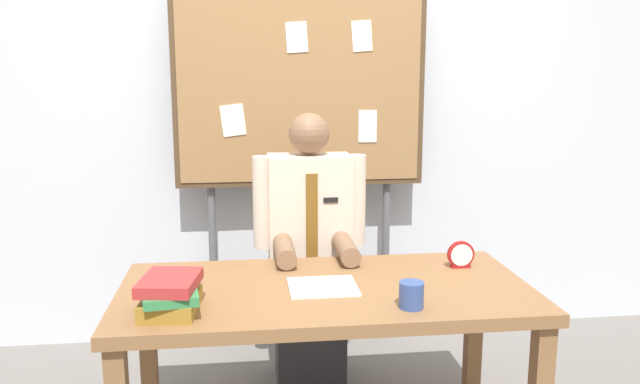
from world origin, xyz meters
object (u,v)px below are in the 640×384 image
(person, at_px, (310,262))
(desk, at_px, (326,306))
(coffee_mug, at_px, (411,295))
(open_notebook, at_px, (323,287))
(bulletin_board, at_px, (300,84))
(book_stack, at_px, (170,294))
(desk_clock, at_px, (461,256))

(person, bearing_deg, desk, -90.00)
(coffee_mug, bearing_deg, person, 107.74)
(desk, xyz_separation_m, open_notebook, (-0.01, -0.02, 0.09))
(bulletin_board, height_order, book_stack, bulletin_board)
(desk_clock, bearing_deg, person, 145.15)
(person, relative_size, book_stack, 4.67)
(bulletin_board, distance_m, open_notebook, 1.33)
(open_notebook, xyz_separation_m, desk_clock, (0.63, 0.19, 0.05))
(desk, height_order, bulletin_board, bulletin_board)
(person, relative_size, desk_clock, 11.61)
(desk, bearing_deg, bulletin_board, 89.99)
(desk, distance_m, bulletin_board, 1.37)
(book_stack, bearing_deg, bulletin_board, 65.15)
(person, bearing_deg, open_notebook, -91.28)
(book_stack, xyz_separation_m, desk_clock, (1.21, 0.37, -0.01))
(desk, relative_size, coffee_mug, 16.78)
(coffee_mug, bearing_deg, book_stack, 175.55)
(desk, xyz_separation_m, person, (0.00, 0.61, 0.00))
(bulletin_board, bearing_deg, desk, -90.01)
(person, height_order, coffee_mug, person)
(desk_clock, height_order, coffee_mug, desk_clock)
(person, bearing_deg, coffee_mug, -72.26)
(open_notebook, bearing_deg, book_stack, -162.51)
(desk, relative_size, bulletin_board, 0.78)
(desk_clock, xyz_separation_m, coffee_mug, (-0.34, -0.44, -0.00))
(open_notebook, height_order, coffee_mug, coffee_mug)
(book_stack, distance_m, coffee_mug, 0.87)
(desk, relative_size, desk_clock, 13.89)
(desk, xyz_separation_m, book_stack, (-0.59, -0.20, 0.15))
(desk, bearing_deg, desk_clock, 15.75)
(desk, distance_m, open_notebook, 0.09)
(person, distance_m, coffee_mug, 0.93)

